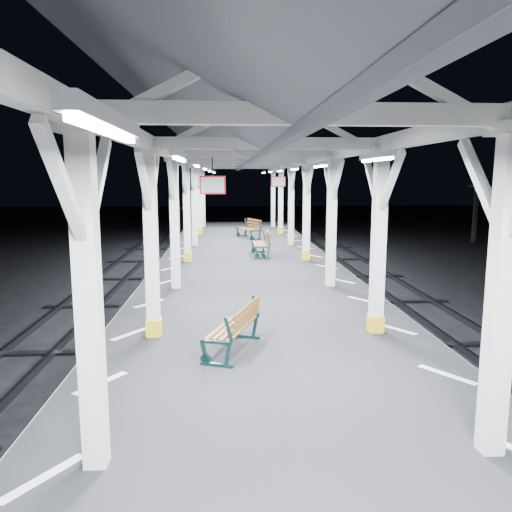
{
  "coord_description": "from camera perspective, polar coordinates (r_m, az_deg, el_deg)",
  "views": [
    {
      "loc": [
        -0.7,
        -6.64,
        3.81
      ],
      "look_at": [
        -0.09,
        3.54,
        2.2
      ],
      "focal_mm": 35.0,
      "sensor_mm": 36.0,
      "label": 1
    }
  ],
  "objects": [
    {
      "name": "hazard_stripes_left",
      "position": [
        7.42,
        -17.29,
        -13.69
      ],
      "size": [
        1.0,
        48.0,
        0.01
      ],
      "primitive_type": "cube",
      "color": "silver",
      "rests_on": "platform"
    },
    {
      "name": "bench_mid",
      "position": [
        8.15,
        -2.21,
        -8.06
      ],
      "size": [
        1.0,
        1.56,
        0.8
      ],
      "rotation": [
        0.0,
        0.0,
        -0.35
      ],
      "color": "#12302E",
      "rests_on": "platform"
    },
    {
      "name": "platform",
      "position": [
        7.45,
        2.45,
        -17.41
      ],
      "size": [
        6.0,
        50.0,
        1.0
      ],
      "primitive_type": "cube",
      "color": "black",
      "rests_on": "ground"
    },
    {
      "name": "ground",
      "position": [
        7.69,
        2.42,
        -20.75
      ],
      "size": [
        120.0,
        120.0,
        0.0
      ],
      "primitive_type": "plane",
      "color": "black",
      "rests_on": "ground"
    },
    {
      "name": "hazard_stripes_right",
      "position": [
        7.87,
        20.98,
        -12.55
      ],
      "size": [
        1.0,
        48.0,
        0.01
      ],
      "primitive_type": "cube",
      "color": "silver",
      "rests_on": "platform"
    },
    {
      "name": "bench_extra",
      "position": [
        23.27,
        -0.64,
        3.21
      ],
      "size": [
        1.15,
        1.73,
        0.88
      ],
      "rotation": [
        0.0,
        0.0,
        0.37
      ],
      "color": "#12302E",
      "rests_on": "platform"
    },
    {
      "name": "canopy",
      "position": [
        6.7,
        2.71,
        15.37
      ],
      "size": [
        5.4,
        49.0,
        4.65
      ],
      "color": "silver",
      "rests_on": "platform"
    },
    {
      "name": "bench_far",
      "position": [
        18.05,
        0.82,
        1.49
      ],
      "size": [
        0.64,
        1.61,
        0.86
      ],
      "rotation": [
        0.0,
        0.0,
        0.03
      ],
      "color": "#12302E",
      "rests_on": "platform"
    }
  ]
}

